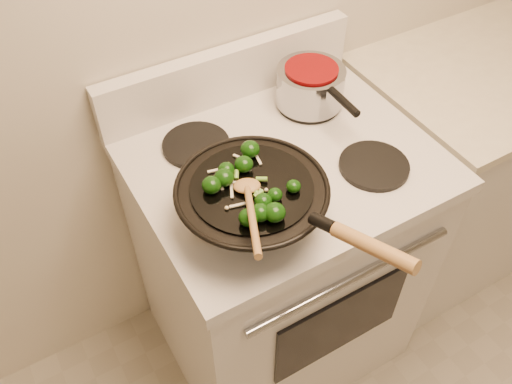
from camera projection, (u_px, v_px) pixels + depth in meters
stove at (278, 258)px, 1.75m from camera, size 0.78×0.67×1.08m
counter_unit at (455, 169)px, 2.05m from camera, size 0.77×0.62×0.91m
wok at (253, 202)px, 1.21m from camera, size 0.35×0.56×0.20m
stirfry at (249, 187)px, 1.16m from camera, size 0.19×0.24×0.04m
wooden_spoon at (250, 204)px, 1.10m from camera, size 0.15×0.26×0.09m
saucepan at (311, 85)px, 1.52m from camera, size 0.19×0.31×0.11m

